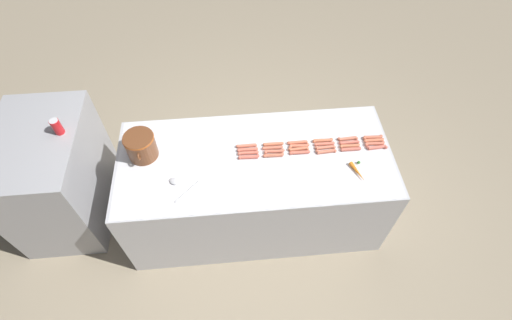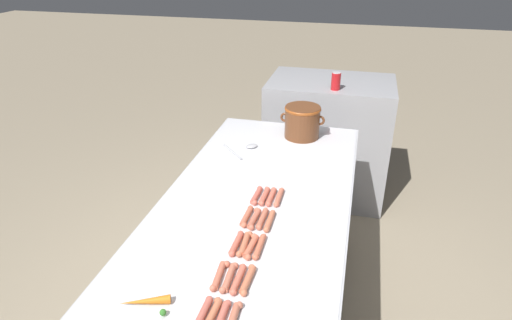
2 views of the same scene
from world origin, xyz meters
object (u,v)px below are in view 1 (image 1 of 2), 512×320
(hot_dog_3, at_px, (300,152))
(bean_pot, at_px, (141,145))
(hot_dog_2, at_px, (326,151))
(hot_dog_19, at_px, (348,139))
(hot_dog_20, at_px, (323,140))
(hot_dog_22, at_px, (273,144))
(hot_dog_18, at_px, (373,137))
(hot_dog_1, at_px, (351,149))
(hot_dog_4, at_px, (273,155))
(hot_dog_9, at_px, (298,149))
(hot_dog_10, at_px, (274,151))
(hot_dog_7, at_px, (350,146))
(hot_dog_8, at_px, (325,147))
(hot_dog_12, at_px, (374,140))
(carrot, at_px, (357,171))
(hot_dog_11, at_px, (248,153))
(hot_dog_23, at_px, (247,146))
(soda_can, at_px, (57,127))
(hot_dog_14, at_px, (324,144))
(hot_dog_0, at_px, (377,147))
(hot_dog_6, at_px, (375,144))
(serving_spoon, at_px, (178,185))
(back_cabinet, at_px, (57,177))
(hot_dog_16, at_px, (273,148))
(hot_dog_15, at_px, (299,146))
(hot_dog_5, at_px, (249,157))
(hot_dog_13, at_px, (349,142))

(hot_dog_3, xyz_separation_m, bean_pot, (0.09, 1.14, 0.10))
(hot_dog_2, xyz_separation_m, hot_dog_19, (0.10, -0.19, 0.00))
(hot_dog_20, distance_m, hot_dog_22, 0.38)
(hot_dog_18, bearing_deg, hot_dog_3, 99.42)
(hot_dog_1, xyz_separation_m, hot_dog_4, (-0.00, 0.58, 0.00))
(hot_dog_9, distance_m, hot_dog_10, 0.18)
(hot_dog_2, xyz_separation_m, hot_dog_7, (0.03, -0.19, 0.00))
(hot_dog_8, bearing_deg, hot_dog_12, -84.71)
(hot_dog_7, distance_m, carrot, 0.23)
(hot_dog_2, height_order, hot_dog_11, same)
(hot_dog_10, height_order, carrot, carrot)
(hot_dog_8, xyz_separation_m, hot_dog_23, (0.07, 0.58, 0.00))
(hot_dog_2, distance_m, soda_can, 1.94)
(hot_dog_18, relative_size, bean_pot, 0.57)
(hot_dog_1, bearing_deg, hot_dog_4, 90.12)
(hot_dog_14, relative_size, carrot, 0.90)
(hot_dog_18, relative_size, hot_dog_20, 1.00)
(hot_dog_0, height_order, hot_dog_6, same)
(hot_dog_22, relative_size, serving_spoon, 0.72)
(hot_dog_4, xyz_separation_m, bean_pot, (0.10, 0.94, 0.10))
(back_cabinet, xyz_separation_m, hot_dog_11, (-0.17, -1.55, 0.36))
(hot_dog_14, xyz_separation_m, hot_dog_16, (-0.00, 0.39, 0.00))
(hot_dog_15, height_order, hot_dog_16, same)
(hot_dog_18, height_order, hot_dog_20, same)
(hot_dog_5, relative_size, hot_dog_23, 1.00)
(hot_dog_0, height_order, hot_dog_23, same)
(hot_dog_5, xyz_separation_m, hot_dog_19, (0.10, -0.76, 0.00))
(hot_dog_2, relative_size, hot_dog_16, 1.00)
(back_cabinet, bearing_deg, hot_dog_11, -96.33)
(hot_dog_5, bearing_deg, hot_dog_6, -87.75)
(hot_dog_3, relative_size, hot_dog_22, 1.00)
(hot_dog_1, bearing_deg, serving_spoon, 98.88)
(hot_dog_0, xyz_separation_m, hot_dog_10, (0.03, 0.76, 0.00))
(hot_dog_12, height_order, hot_dog_13, same)
(hot_dog_3, height_order, hot_dog_4, same)
(hot_dog_19, distance_m, bean_pot, 1.52)
(hot_dog_22, distance_m, carrot, 0.64)
(serving_spoon, bearing_deg, hot_dog_14, -76.21)
(hot_dog_10, height_order, hot_dog_23, same)
(hot_dog_6, height_order, hot_dog_20, same)
(hot_dog_6, bearing_deg, bean_pot, 88.00)
(hot_dog_2, distance_m, hot_dog_10, 0.38)
(hot_dog_3, distance_m, hot_dog_5, 0.38)
(back_cabinet, distance_m, hot_dog_5, 1.61)
(hot_dog_15, xyz_separation_m, hot_dog_23, (0.04, 0.39, 0.00))
(hot_dog_7, relative_size, hot_dog_18, 1.00)
(hot_dog_23, height_order, serving_spoon, hot_dog_23)
(hot_dog_5, bearing_deg, hot_dog_13, -85.06)
(hot_dog_3, height_order, hot_dog_16, same)
(hot_dog_18, xyz_separation_m, hot_dog_19, (0.00, 0.19, 0.00))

